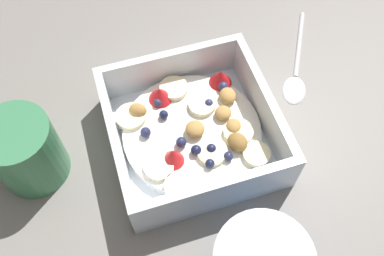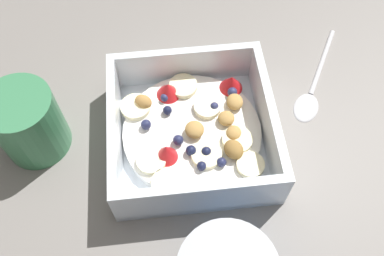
# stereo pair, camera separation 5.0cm
# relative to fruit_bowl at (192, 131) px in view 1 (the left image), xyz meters

# --- Properties ---
(ground_plane) EXTENTS (2.40, 2.40, 0.00)m
(ground_plane) POSITION_rel_fruit_bowl_xyz_m (-0.01, -0.02, -0.02)
(ground_plane) COLOR gray
(fruit_bowl) EXTENTS (0.19, 0.19, 0.07)m
(fruit_bowl) POSITION_rel_fruit_bowl_xyz_m (0.00, 0.00, 0.00)
(fruit_bowl) COLOR white
(fruit_bowl) RESTS_ON ground
(spoon) EXTENTS (0.10, 0.16, 0.01)m
(spoon) POSITION_rel_fruit_bowl_xyz_m (-0.17, -0.05, -0.02)
(spoon) COLOR silver
(spoon) RESTS_ON ground
(coffee_mug) EXTENTS (0.10, 0.09, 0.09)m
(coffee_mug) POSITION_rel_fruit_bowl_xyz_m (0.19, -0.02, 0.02)
(coffee_mug) COLOR #3D8456
(coffee_mug) RESTS_ON ground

